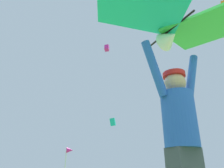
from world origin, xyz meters
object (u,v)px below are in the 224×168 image
kite_flyer_person (181,135)px  distant_kite_magenta_far_center (107,48)px  distant_kite_teal_high_right (113,122)px  marker_flag (69,152)px  held_stunt_kite (174,23)px

kite_flyer_person → distant_kite_magenta_far_center: 22.84m
distant_kite_teal_high_right → marker_flag: distant_kite_teal_high_right is taller
distant_kite_magenta_far_center → distant_kite_teal_high_right: (5.18, 15.67, -4.85)m
held_stunt_kite → distant_kite_magenta_far_center: distant_kite_magenta_far_center is taller
held_stunt_kite → marker_flag: (-0.43, 7.82, -0.84)m
kite_flyer_person → distant_kite_magenta_far_center: size_ratio=2.18×
held_stunt_kite → kite_flyer_person: bearing=101.4°
held_stunt_kite → distant_kite_teal_high_right: 36.06m
marker_flag → distant_kite_teal_high_right: bearing=70.3°
distant_kite_magenta_far_center → distant_kite_teal_high_right: distant_kite_magenta_far_center is taller
distant_kite_magenta_far_center → marker_flag: (-4.31, -10.77, -12.36)m
marker_flag → kite_flyer_person: bearing=-87.0°
held_stunt_kite → distant_kite_magenta_far_center: (3.88, 18.60, 11.52)m
held_stunt_kite → marker_flag: bearing=93.1°
distant_kite_teal_high_right → marker_flag: size_ratio=0.96×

